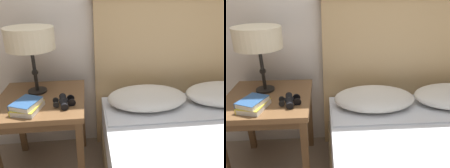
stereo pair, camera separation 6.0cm
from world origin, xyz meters
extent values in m
cube|color=brown|center=(-0.57, 0.64, 0.61)|extent=(0.58, 0.58, 0.04)
cube|color=brown|center=(-0.57, 0.64, 0.56)|extent=(0.55, 0.55, 0.05)
cube|color=brown|center=(-0.31, 0.38, 0.29)|extent=(0.04, 0.04, 0.59)
cube|color=brown|center=(-0.82, 0.89, 0.29)|extent=(0.04, 0.04, 0.59)
cube|color=brown|center=(-0.31, 0.89, 0.29)|extent=(0.04, 0.04, 0.59)
cube|color=white|center=(0.49, 0.60, 0.48)|extent=(1.25, 0.28, 0.01)
cube|color=tan|center=(0.49, 0.95, 0.62)|extent=(1.36, 0.06, 1.25)
ellipsoid|color=silver|center=(0.19, 0.71, 0.55)|extent=(0.60, 0.36, 0.15)
cylinder|color=black|center=(-0.61, 0.74, 0.63)|extent=(0.13, 0.13, 0.01)
cylinder|color=black|center=(-0.61, 0.74, 0.79)|extent=(0.02, 0.02, 0.30)
sphere|color=black|center=(-0.61, 0.74, 0.77)|extent=(0.04, 0.04, 0.04)
cylinder|color=beige|center=(-0.61, 0.74, 1.01)|extent=(0.31, 0.31, 0.14)
cube|color=silver|center=(-0.61, 0.47, 0.64)|extent=(0.18, 0.20, 0.03)
cube|color=gold|center=(-0.61, 0.47, 0.66)|extent=(0.18, 0.21, 0.00)
cube|color=gold|center=(-0.68, 0.49, 0.64)|extent=(0.05, 0.17, 0.04)
cube|color=silver|center=(-0.62, 0.47, 0.67)|extent=(0.18, 0.20, 0.03)
cube|color=#2D568E|center=(-0.62, 0.47, 0.69)|extent=(0.18, 0.20, 0.00)
cube|color=#2D568E|center=(-0.68, 0.49, 0.67)|extent=(0.07, 0.15, 0.03)
cylinder|color=black|center=(-0.40, 0.49, 0.65)|extent=(0.06, 0.10, 0.04)
cylinder|color=black|center=(-0.35, 0.50, 0.65)|extent=(0.05, 0.02, 0.05)
cylinder|color=black|center=(-0.45, 0.48, 0.65)|extent=(0.04, 0.02, 0.04)
cylinder|color=black|center=(-0.41, 0.56, 0.65)|extent=(0.06, 0.10, 0.04)
cylinder|color=black|center=(-0.37, 0.56, 0.65)|extent=(0.05, 0.02, 0.05)
cylinder|color=black|center=(-0.46, 0.55, 0.65)|extent=(0.04, 0.02, 0.04)
cube|color=black|center=(-0.41, 0.52, 0.66)|extent=(0.06, 0.05, 0.01)
cylinder|color=black|center=(-0.41, 0.52, 0.66)|extent=(0.02, 0.01, 0.02)
camera|label=1|loc=(-0.24, -0.72, 1.30)|focal=35.00mm
camera|label=2|loc=(-0.18, -0.73, 1.30)|focal=35.00mm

